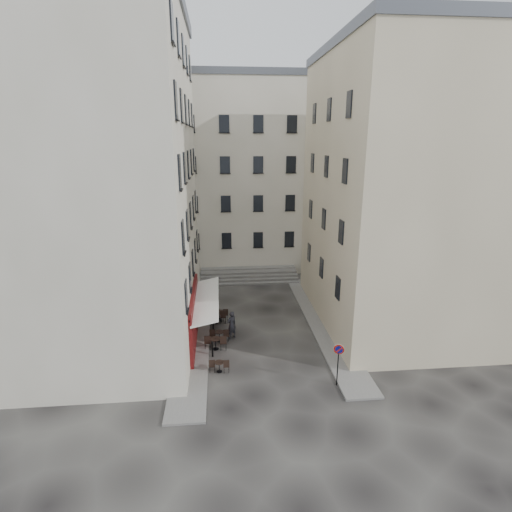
{
  "coord_description": "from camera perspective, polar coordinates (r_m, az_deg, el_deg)",
  "views": [
    {
      "loc": [
        -2.62,
        -22.72,
        12.72
      ],
      "look_at": [
        -0.13,
        4.0,
        4.85
      ],
      "focal_mm": 28.0,
      "sensor_mm": 36.0,
      "label": 1
    }
  ],
  "objects": [
    {
      "name": "building_back",
      "position": [
        41.89,
        -3.15,
        11.66
      ],
      "size": [
        18.2,
        10.2,
        18.6
      ],
      "color": "beige",
      "rests_on": "ground"
    },
    {
      "name": "stone_steps",
      "position": [
        37.48,
        -1.01,
        -2.84
      ],
      "size": [
        9.0,
        3.15,
        0.8
      ],
      "color": "#585654",
      "rests_on": "ground"
    },
    {
      "name": "bollard_far",
      "position": [
        31.21,
        -6.09,
        -6.75
      ],
      "size": [
        0.12,
        0.12,
        0.98
      ],
      "color": "black",
      "rests_on": "ground"
    },
    {
      "name": "bistro_table_c",
      "position": [
        26.6,
        -5.26,
        -11.19
      ],
      "size": [
        1.26,
        0.59,
        0.88
      ],
      "color": "black",
      "rests_on": "ground"
    },
    {
      "name": "pedestrian",
      "position": [
        26.74,
        -3.5,
        -9.8
      ],
      "size": [
        0.83,
        0.77,
        1.9
      ],
      "primitive_type": "imported",
      "rotation": [
        0.0,
        0.0,
        3.77
      ],
      "color": "#222228",
      "rests_on": "ground"
    },
    {
      "name": "ground",
      "position": [
        26.17,
        1.13,
        -12.73
      ],
      "size": [
        90.0,
        90.0,
        0.0
      ],
      "primitive_type": "plane",
      "color": "black",
      "rests_on": "ground"
    },
    {
      "name": "bistro_table_d",
      "position": [
        29.06,
        -5.72,
        -8.59
      ],
      "size": [
        1.41,
        0.66,
        0.99
      ],
      "color": "black",
      "rests_on": "ground"
    },
    {
      "name": "building_right",
      "position": [
        29.52,
        21.37,
        8.61
      ],
      "size": [
        12.2,
        14.2,
        18.6
      ],
      "color": "tan",
      "rests_on": "ground"
    },
    {
      "name": "building_left",
      "position": [
        27.01,
        -22.62,
        10.0
      ],
      "size": [
        12.2,
        16.2,
        20.6
      ],
      "color": "beige",
      "rests_on": "ground"
    },
    {
      "name": "no_parking_sign",
      "position": [
        22.07,
        11.69,
        -13.92
      ],
      "size": [
        0.53,
        0.22,
        2.42
      ],
      "rotation": [
        0.0,
        0.0,
        -0.34
      ],
      "color": "black",
      "rests_on": "ground"
    },
    {
      "name": "bollard_mid",
      "position": [
        28.02,
        -6.16,
        -9.55
      ],
      "size": [
        0.12,
        0.12,
        0.98
      ],
      "color": "black",
      "rests_on": "ground"
    },
    {
      "name": "sidewalk_right",
      "position": [
        29.54,
        9.29,
        -9.26
      ],
      "size": [
        2.0,
        18.0,
        0.12
      ],
      "primitive_type": "cube",
      "color": "slate",
      "rests_on": "ground"
    },
    {
      "name": "sidewalk_left",
      "position": [
        29.63,
        -8.55,
        -9.14
      ],
      "size": [
        2.0,
        22.0,
        0.12
      ],
      "primitive_type": "cube",
      "color": "slate",
      "rests_on": "ground"
    },
    {
      "name": "bollard_near",
      "position": [
        24.92,
        -6.25,
        -13.05
      ],
      "size": [
        0.12,
        0.12,
        0.98
      ],
      "color": "black",
      "rests_on": "ground"
    },
    {
      "name": "bistro_table_e",
      "position": [
        29.48,
        -5.25,
        -8.3
      ],
      "size": [
        1.27,
        0.6,
        0.89
      ],
      "color": "black",
      "rests_on": "ground"
    },
    {
      "name": "bistro_table_b",
      "position": [
        25.67,
        -5.81,
        -12.17
      ],
      "size": [
        1.39,
        0.65,
        0.97
      ],
      "color": "black",
      "rests_on": "ground"
    },
    {
      "name": "bistro_table_a",
      "position": [
        23.49,
        -5.28,
        -15.32
      ],
      "size": [
        1.14,
        0.54,
        0.8
      ],
      "color": "black",
      "rests_on": "ground"
    },
    {
      "name": "cafe_storefront",
      "position": [
        26.14,
        -8.65,
        -8.36
      ],
      "size": [
        1.74,
        7.3,
        3.5
      ],
      "color": "#460D0A",
      "rests_on": "ground"
    }
  ]
}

